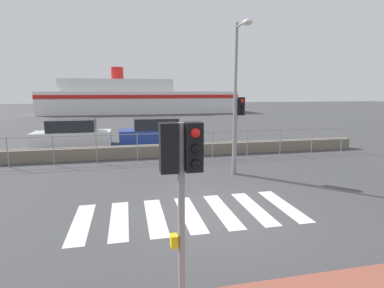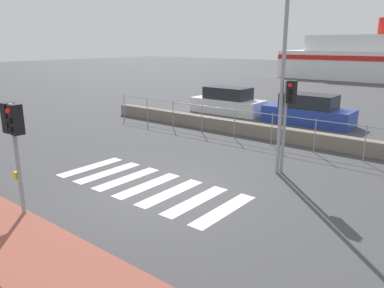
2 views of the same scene
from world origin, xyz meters
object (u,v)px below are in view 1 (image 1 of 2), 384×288
object	(u,v)px
traffic_light_far	(239,118)
ferry_boat	(136,99)
streetlamp	(238,82)
parked_car_blue	(156,132)
parked_car_white	(72,135)
traffic_light_near	(181,166)

from	to	relation	value
traffic_light_far	ferry_boat	world-z (taller)	ferry_boat
traffic_light_far	streetlamp	world-z (taller)	streetlamp
streetlamp	parked_car_blue	world-z (taller)	streetlamp
ferry_boat	parked_car_white	world-z (taller)	ferry_boat
parked_car_white	parked_car_blue	bearing A→B (deg)	0.00
streetlamp	traffic_light_near	bearing A→B (deg)	-116.77
traffic_light_far	parked_car_white	world-z (taller)	traffic_light_far
parked_car_blue	ferry_boat	bearing A→B (deg)	90.46
traffic_light_near	traffic_light_far	world-z (taller)	traffic_light_far
traffic_light_far	parked_car_white	bearing A→B (deg)	133.21
traffic_light_near	parked_car_white	xyz separation A→B (m)	(-3.89, 14.66, -1.49)
traffic_light_near	parked_car_blue	xyz separation A→B (m)	(1.05, 14.66, -1.49)
traffic_light_near	streetlamp	xyz separation A→B (m)	(3.27, 6.48, 1.37)
traffic_light_near	streetlamp	size ratio (longest dim) A/B	0.49
traffic_light_far	ferry_boat	size ratio (longest dim) A/B	0.11
traffic_light_near	streetlamp	distance (m)	7.38
parked_car_white	parked_car_blue	world-z (taller)	parked_car_white
traffic_light_near	traffic_light_far	distance (m)	7.65
streetlamp	ferry_boat	world-z (taller)	ferry_boat
streetlamp	parked_car_white	bearing A→B (deg)	131.18
traffic_light_near	ferry_boat	distance (m)	42.90
streetlamp	parked_car_blue	bearing A→B (deg)	105.16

